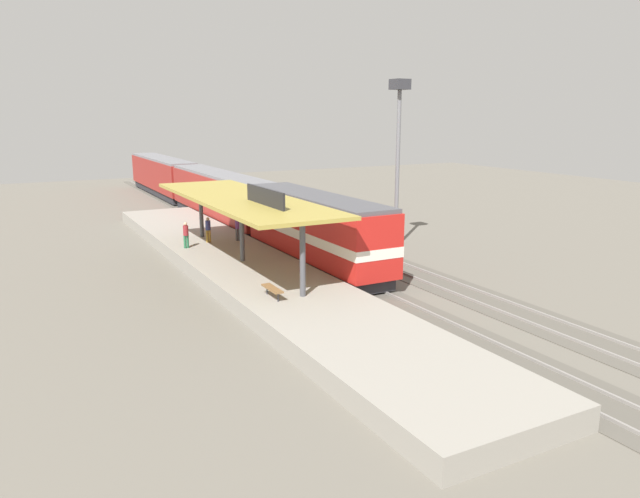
{
  "coord_description": "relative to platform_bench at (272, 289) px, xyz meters",
  "views": [
    {
      "loc": [
        -16.72,
        -32.46,
        9.4
      ],
      "look_at": [
        -1.38,
        -3.71,
        2.0
      ],
      "focal_mm": 33.5,
      "sensor_mm": 36.0,
      "label": 1
    }
  ],
  "objects": [
    {
      "name": "ground_plane",
      "position": [
        8.0,
        7.59,
        -1.34
      ],
      "size": [
        120.0,
        120.0,
        0.0
      ],
      "primitive_type": "plane",
      "color": "#666056"
    },
    {
      "name": "track_near",
      "position": [
        6.0,
        7.59,
        -1.31
      ],
      "size": [
        3.2,
        110.0,
        0.16
      ],
      "color": "#565249",
      "rests_on": "ground"
    },
    {
      "name": "track_far",
      "position": [
        10.6,
        7.59,
        -1.31
      ],
      "size": [
        3.2,
        110.0,
        0.16
      ],
      "color": "#565249",
      "rests_on": "ground"
    },
    {
      "name": "platform",
      "position": [
        1.4,
        7.59,
        -0.89
      ],
      "size": [
        6.0,
        44.0,
        0.9
      ],
      "primitive_type": "cube",
      "color": "gray",
      "rests_on": "ground"
    },
    {
      "name": "station_canopy",
      "position": [
        1.4,
        7.5,
        3.19
      ],
      "size": [
        5.2,
        18.0,
        4.7
      ],
      "color": "#47474C",
      "rests_on": "platform"
    },
    {
      "name": "platform_bench",
      "position": [
        0.0,
        0.0,
        0.0
      ],
      "size": [
        0.44,
        1.7,
        0.5
      ],
      "color": "#333338",
      "rests_on": "platform"
    },
    {
      "name": "locomotive",
      "position": [
        6.0,
        7.08,
        1.07
      ],
      "size": [
        2.93,
        14.43,
        4.44
      ],
      "color": "#28282D",
      "rests_on": "track_near"
    },
    {
      "name": "passenger_carriage_front",
      "position": [
        6.0,
        25.08,
        0.97
      ],
      "size": [
        2.9,
        20.0,
        4.24
      ],
      "color": "#28282D",
      "rests_on": "track_near"
    },
    {
      "name": "passenger_carriage_rear",
      "position": [
        6.0,
        45.88,
        0.97
      ],
      "size": [
        2.9,
        20.0,
        4.24
      ],
      "color": "#28282D",
      "rests_on": "track_near"
    },
    {
      "name": "light_mast",
      "position": [
        13.8,
        9.56,
        7.05
      ],
      "size": [
        1.1,
        1.1,
        11.7
      ],
      "color": "slate",
      "rests_on": "ground"
    },
    {
      "name": "person_waiting",
      "position": [
        1.22,
        13.57,
        0.51
      ],
      "size": [
        0.34,
        0.34,
        1.71
      ],
      "color": "olive",
      "rests_on": "platform"
    },
    {
      "name": "person_walking",
      "position": [
        -0.6,
        12.49,
        0.51
      ],
      "size": [
        0.34,
        0.34,
        1.71
      ],
      "color": "#23603D",
      "rests_on": "platform"
    },
    {
      "name": "person_boarding",
      "position": [
        3.17,
        13.11,
        0.51
      ],
      "size": [
        0.34,
        0.34,
        1.71
      ],
      "color": "#4C4C51",
      "rests_on": "platform"
    }
  ]
}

